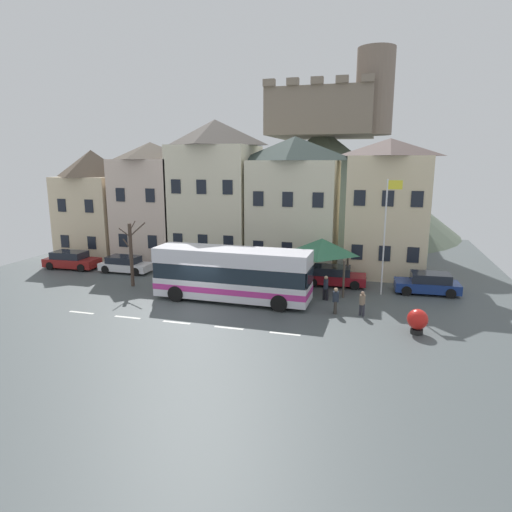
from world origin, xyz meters
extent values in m
cube|color=#495152|center=(0.00, 0.00, -0.03)|extent=(40.00, 60.00, 0.06)
cube|color=silver|center=(-6.00, -2.49, 0.00)|extent=(1.60, 0.20, 0.01)
cube|color=silver|center=(-3.00, -2.49, 0.00)|extent=(1.60, 0.20, 0.01)
cube|color=silver|center=(0.00, -2.49, 0.00)|extent=(1.60, 0.20, 0.01)
cube|color=silver|center=(3.00, -2.49, 0.00)|extent=(1.60, 0.20, 0.01)
cube|color=silver|center=(6.00, -2.49, 0.00)|extent=(1.60, 0.20, 0.01)
cube|color=beige|center=(-14.73, 11.65, 3.62)|extent=(5.42, 5.30, 7.25)
pyramid|color=brown|center=(-14.73, 11.65, 8.41)|extent=(5.42, 5.30, 2.32)
cube|color=black|center=(-16.09, 8.97, 1.73)|extent=(0.80, 0.06, 1.10)
cube|color=black|center=(-13.38, 8.97, 1.73)|extent=(0.80, 0.06, 1.10)
cube|color=black|center=(-16.09, 8.97, 4.88)|extent=(0.80, 0.06, 1.10)
cube|color=black|center=(-13.38, 8.97, 4.88)|extent=(0.80, 0.06, 1.10)
cube|color=beige|center=(-8.94, 11.85, 4.37)|extent=(5.44, 5.69, 8.75)
pyramid|color=#4F453B|center=(-8.94, 11.85, 9.47)|extent=(5.44, 5.69, 1.44)
cube|color=black|center=(-10.30, 8.97, 2.09)|extent=(0.80, 0.06, 1.10)
cube|color=black|center=(-7.58, 8.97, 2.09)|extent=(0.80, 0.06, 1.10)
cube|color=black|center=(-10.30, 8.97, 5.89)|extent=(0.80, 0.06, 1.10)
cube|color=black|center=(-7.58, 8.97, 5.89)|extent=(0.80, 0.06, 1.10)
cube|color=beige|center=(-3.13, 12.17, 4.93)|extent=(6.46, 6.35, 9.85)
pyramid|color=#514A44|center=(-3.13, 12.17, 10.89)|extent=(6.46, 6.35, 2.08)
cube|color=black|center=(-5.28, 8.97, 2.36)|extent=(0.80, 0.06, 1.10)
cube|color=black|center=(-3.13, 8.97, 2.36)|extent=(0.80, 0.06, 1.10)
cube|color=black|center=(-0.98, 8.97, 2.36)|extent=(0.80, 0.06, 1.10)
cube|color=black|center=(-5.28, 8.97, 6.64)|extent=(0.80, 0.06, 1.10)
cube|color=black|center=(-3.13, 8.97, 6.64)|extent=(0.80, 0.06, 1.10)
cube|color=black|center=(-0.98, 8.97, 6.64)|extent=(0.80, 0.06, 1.10)
cube|color=beige|center=(3.69, 11.51, 4.32)|extent=(6.73, 5.02, 8.64)
pyramid|color=#303D39|center=(3.69, 11.51, 9.56)|extent=(6.73, 5.02, 1.82)
cube|color=black|center=(1.45, 8.97, 2.07)|extent=(0.80, 0.06, 1.10)
cube|color=black|center=(3.69, 8.97, 2.07)|extent=(0.80, 0.06, 1.10)
cube|color=black|center=(5.93, 8.97, 2.07)|extent=(0.80, 0.06, 1.10)
cube|color=black|center=(1.45, 8.97, 5.83)|extent=(0.80, 0.06, 1.10)
cube|color=black|center=(3.69, 8.97, 5.83)|extent=(0.80, 0.06, 1.10)
cube|color=black|center=(5.93, 8.97, 5.83)|extent=(0.80, 0.06, 1.10)
cube|color=beige|center=(10.79, 12.46, 4.48)|extent=(5.76, 6.92, 8.97)
pyramid|color=brown|center=(10.79, 12.46, 9.62)|extent=(5.76, 6.92, 1.31)
cube|color=black|center=(8.87, 8.97, 2.14)|extent=(0.80, 0.06, 1.10)
cube|color=black|center=(10.79, 8.97, 2.14)|extent=(0.80, 0.06, 1.10)
cube|color=black|center=(12.71, 8.97, 2.14)|extent=(0.80, 0.06, 1.10)
cube|color=black|center=(8.87, 8.97, 6.04)|extent=(0.80, 0.06, 1.10)
cube|color=black|center=(10.79, 8.97, 6.04)|extent=(0.80, 0.06, 1.10)
cube|color=black|center=(12.71, 8.97, 6.04)|extent=(0.80, 0.06, 1.10)
cone|color=#586452|center=(3.15, 32.12, 6.23)|extent=(32.71, 32.71, 12.46)
cube|color=#766A5D|center=(3.15, 32.12, 14.01)|extent=(11.76, 11.76, 5.11)
cylinder|color=#766659|center=(9.03, 29.18, 15.97)|extent=(4.06, 4.06, 9.03)
cube|color=#766A5D|center=(-2.08, 26.24, 16.95)|extent=(1.31, 0.70, 0.76)
cube|color=#766A5D|center=(0.54, 26.24, 16.95)|extent=(1.31, 0.70, 0.76)
cube|color=#766A5D|center=(3.15, 26.24, 16.95)|extent=(1.31, 0.70, 0.76)
cube|color=#766A5D|center=(5.76, 26.24, 16.95)|extent=(1.31, 0.70, 0.76)
cube|color=#766A5D|center=(8.38, 26.24, 16.95)|extent=(1.31, 0.70, 0.76)
cube|color=silver|center=(1.68, 2.01, 0.83)|extent=(9.77, 2.64, 1.16)
cube|color=#BF338C|center=(1.68, 2.01, 0.89)|extent=(9.79, 2.66, 0.36)
cube|color=#19232D|center=(1.68, 2.01, 1.90)|extent=(9.67, 2.60, 0.98)
cube|color=silver|center=(1.68, 2.01, 2.85)|extent=(9.77, 2.64, 0.92)
cube|color=#19232D|center=(6.56, 1.92, 1.90)|extent=(0.10, 2.06, 0.94)
cylinder|color=black|center=(5.00, 3.12, 0.50)|extent=(1.01, 0.30, 1.00)
cylinder|color=black|center=(4.96, 0.77, 0.50)|extent=(1.01, 0.30, 1.00)
cylinder|color=black|center=(-1.61, 3.25, 0.50)|extent=(1.01, 0.30, 1.00)
cylinder|color=black|center=(-1.65, 0.89, 0.50)|extent=(1.01, 0.30, 1.00)
cylinder|color=#473D33|center=(5.02, 7.84, 1.20)|extent=(0.14, 0.14, 2.40)
cylinder|color=#473D33|center=(8.32, 7.84, 1.20)|extent=(0.14, 0.14, 2.40)
cylinder|color=#473D33|center=(5.02, 4.54, 1.20)|extent=(0.14, 0.14, 2.40)
cylinder|color=#473D33|center=(8.32, 4.54, 1.20)|extent=(0.14, 0.14, 2.40)
pyramid|color=#2E6C4C|center=(6.67, 6.19, 2.95)|extent=(3.60, 3.60, 1.10)
cube|color=maroon|center=(7.48, 7.36, 0.48)|extent=(4.38, 2.03, 0.61)
cube|color=#1E232D|center=(7.26, 7.36, 1.06)|extent=(2.65, 1.74, 0.55)
cylinder|color=black|center=(8.87, 8.31, 0.32)|extent=(0.65, 0.22, 0.64)
cylinder|color=black|center=(8.93, 6.51, 0.32)|extent=(0.65, 0.22, 0.64)
cylinder|color=black|center=(6.02, 8.21, 0.32)|extent=(0.65, 0.22, 0.64)
cylinder|color=black|center=(6.08, 6.41, 0.32)|extent=(0.65, 0.22, 0.64)
cube|color=white|center=(-8.72, 6.71, 0.46)|extent=(4.05, 1.79, 0.57)
cube|color=#1E232D|center=(-8.92, 6.71, 1.01)|extent=(2.44, 1.57, 0.52)
cylinder|color=black|center=(-7.38, 7.53, 0.32)|extent=(0.64, 0.21, 0.64)
cylinder|color=black|center=(-7.40, 5.86, 0.32)|extent=(0.64, 0.21, 0.64)
cylinder|color=black|center=(-10.04, 7.56, 0.32)|extent=(0.64, 0.21, 0.64)
cylinder|color=black|center=(-10.06, 5.89, 0.32)|extent=(0.64, 0.21, 0.64)
cube|color=maroon|center=(-13.68, 6.67, 0.51)|extent=(4.39, 2.03, 0.66)
cube|color=#1E232D|center=(-13.89, 6.66, 1.12)|extent=(2.65, 1.74, 0.56)
cylinder|color=black|center=(-12.28, 7.62, 0.32)|extent=(0.65, 0.22, 0.64)
cylinder|color=black|center=(-12.22, 5.82, 0.32)|extent=(0.65, 0.22, 0.64)
cylinder|color=black|center=(-15.14, 7.52, 0.32)|extent=(0.65, 0.22, 0.64)
cylinder|color=black|center=(-15.07, 5.72, 0.32)|extent=(0.65, 0.22, 0.64)
cube|color=navy|center=(13.55, 7.01, 0.49)|extent=(4.16, 2.06, 0.61)
cube|color=#1E232D|center=(13.76, 7.02, 1.09)|extent=(2.52, 1.76, 0.59)
cylinder|color=black|center=(12.26, 6.06, 0.32)|extent=(0.65, 0.23, 0.64)
cylinder|color=black|center=(12.17, 7.83, 0.32)|extent=(0.65, 0.23, 0.64)
cylinder|color=black|center=(14.94, 6.19, 0.32)|extent=(0.65, 0.23, 0.64)
cylinder|color=black|center=(14.85, 7.97, 0.32)|extent=(0.65, 0.23, 0.64)
cylinder|color=#38332D|center=(8.12, 1.42, 0.38)|extent=(0.18, 0.18, 0.76)
cylinder|color=#38332D|center=(8.16, 1.21, 0.38)|extent=(0.18, 0.18, 0.76)
cylinder|color=#232B38|center=(8.14, 1.31, 1.00)|extent=(0.36, 0.36, 0.59)
sphere|color=tan|center=(8.14, 1.31, 1.41)|extent=(0.23, 0.23, 0.23)
cylinder|color=black|center=(6.01, 4.36, 0.36)|extent=(0.13, 0.13, 0.72)
cylinder|color=black|center=(5.93, 4.53, 0.36)|extent=(0.13, 0.13, 0.72)
cylinder|color=#7F6B56|center=(5.97, 4.45, 1.01)|extent=(0.31, 0.31, 0.69)
sphere|color=#9E7A60|center=(5.97, 4.45, 1.48)|extent=(0.23, 0.23, 0.23)
cylinder|color=#2D2D38|center=(9.54, 1.38, 0.36)|extent=(0.14, 0.14, 0.72)
cylinder|color=#2D2D38|center=(9.71, 1.26, 0.36)|extent=(0.14, 0.14, 0.72)
cylinder|color=#7F6B56|center=(9.63, 1.32, 0.94)|extent=(0.32, 0.32, 0.56)
sphere|color=#9E7A60|center=(9.63, 1.32, 1.33)|extent=(0.21, 0.21, 0.21)
cylinder|color=black|center=(7.39, 3.66, 0.39)|extent=(0.18, 0.18, 0.78)
cylinder|color=black|center=(7.20, 3.74, 0.39)|extent=(0.18, 0.18, 0.78)
cylinder|color=#232B38|center=(7.29, 3.70, 1.04)|extent=(0.30, 0.30, 0.62)
sphere|color=tan|center=(7.29, 3.70, 1.46)|extent=(0.23, 0.23, 0.23)
cube|color=#473828|center=(5.62, 8.34, 0.45)|extent=(1.45, 0.45, 0.08)
cube|color=#473828|center=(5.62, 8.56, 0.67)|extent=(1.45, 0.06, 0.40)
cube|color=#2D2D33|center=(4.98, 8.34, 0.23)|extent=(0.08, 0.36, 0.45)
cube|color=#2D2D33|center=(6.27, 8.34, 0.23)|extent=(0.08, 0.36, 0.45)
cylinder|color=silver|center=(10.66, 5.84, 3.74)|extent=(0.10, 0.10, 7.49)
cube|color=yellow|center=(11.11, 5.84, 7.14)|extent=(0.90, 0.03, 0.56)
cylinder|color=black|center=(12.42, -0.66, 0.12)|extent=(0.62, 0.62, 0.25)
sphere|color=red|center=(12.42, -0.66, 0.77)|extent=(1.03, 1.03, 1.03)
cylinder|color=#47382D|center=(-6.12, 3.30, 2.21)|extent=(0.24, 0.24, 4.42)
cylinder|color=#47382D|center=(-6.18, 2.77, 3.87)|extent=(0.20, 1.11, 0.77)
cylinder|color=#47382D|center=(-6.07, 3.60, 4.21)|extent=(0.17, 0.67, 0.66)
cylinder|color=#47382D|center=(-5.50, 3.27, 4.03)|extent=(1.29, 0.15, 1.06)
cylinder|color=#47382D|center=(-6.54, 3.54, 2.94)|extent=(0.93, 0.57, 0.63)
camera|label=1|loc=(10.27, -23.19, 8.52)|focal=31.05mm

